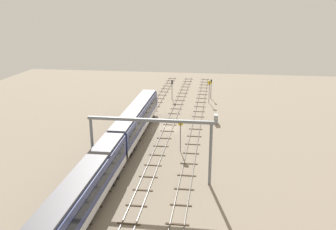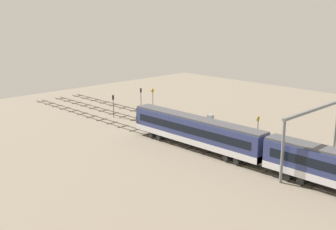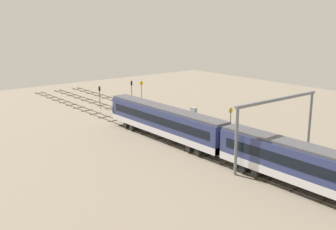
# 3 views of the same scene
# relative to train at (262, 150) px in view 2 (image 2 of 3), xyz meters

# --- Properties ---
(ground_plane) EXTENTS (106.27, 106.27, 0.00)m
(ground_plane) POSITION_rel_train_xyz_m (15.93, -4.81, -2.66)
(ground_plane) COLOR gray
(track_near_foreground) EXTENTS (90.27, 2.40, 0.16)m
(track_near_foreground) POSITION_rel_train_xyz_m (15.93, -9.62, -2.59)
(track_near_foreground) COLOR #59544C
(track_near_foreground) RESTS_ON ground
(track_second_near) EXTENTS (90.27, 2.40, 0.16)m
(track_second_near) POSITION_rel_train_xyz_m (15.93, -4.81, -2.59)
(track_second_near) COLOR #59544C
(track_second_near) RESTS_ON ground
(track_with_train) EXTENTS (90.27, 2.40, 0.16)m
(track_with_train) POSITION_rel_train_xyz_m (15.93, 0.00, -2.59)
(track_with_train) COLOR #59544C
(track_with_train) RESTS_ON ground
(train) EXTENTS (50.40, 3.24, 4.80)m
(train) POSITION_rel_train_xyz_m (0.00, 0.00, 0.00)
(train) COLOR navy
(train) RESTS_ON ground
(overhead_gantry) EXTENTS (0.40, 15.18, 8.11)m
(overhead_gantry) POSITION_rel_train_xyz_m (-4.04, -5.27, 3.30)
(overhead_gantry) COLOR slate
(overhead_gantry) RESTS_ON ground
(speed_sign_near_foreground) EXTENTS (0.14, 0.82, 4.73)m
(speed_sign_near_foreground) POSITION_rel_train_xyz_m (6.03, -7.94, 0.35)
(speed_sign_near_foreground) COLOR #4C4C51
(speed_sign_near_foreground) RESTS_ON ground
(speed_sign_mid_trackside) EXTENTS (0.14, 0.83, 4.95)m
(speed_sign_mid_trackside) POSITION_rel_train_xyz_m (33.81, -11.38, 0.49)
(speed_sign_mid_trackside) COLOR #4C4C51
(speed_sign_mid_trackside) RESTS_ON ground
(signal_light_trackside_approach) EXTENTS (0.31, 0.32, 4.47)m
(signal_light_trackside_approach) POSITION_rel_train_xyz_m (36.00, -2.91, 0.27)
(signal_light_trackside_approach) COLOR #4C4C51
(signal_light_trackside_approach) RESTS_ON ground
(signal_light_trackside_departure) EXTENTS (0.31, 0.32, 4.45)m
(signal_light_trackside_departure) POSITION_rel_train_xyz_m (37.92, -11.69, 0.26)
(signal_light_trackside_departure) COLOR #4C4C51
(signal_light_trackside_departure) RESTS_ON ground
(relay_cabinet) EXTENTS (1.22, 0.71, 1.65)m
(relay_cabinet) POSITION_rel_train_xyz_m (19.76, -13.07, -1.83)
(relay_cabinet) COLOR gray
(relay_cabinet) RESTS_ON ground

